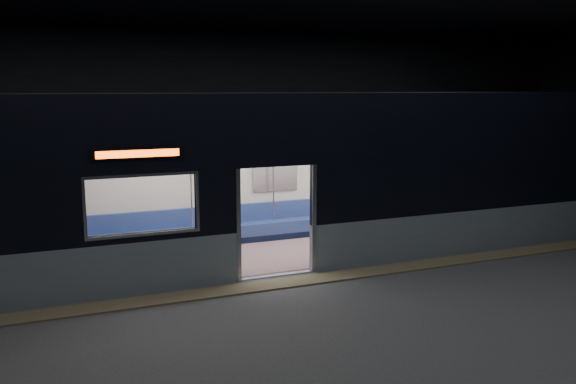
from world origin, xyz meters
TOP-DOWN VIEW (x-y plane):
  - station_floor at (0.00, 0.00)m, footprint 24.00×14.00m
  - station_envelope at (0.00, 0.00)m, footprint 24.00×14.00m
  - tactile_strip at (0.00, 0.55)m, footprint 22.80×0.50m
  - metro_car at (-0.00, 2.54)m, footprint 18.00×3.04m
  - passenger at (2.46, 3.55)m, footprint 0.39×0.66m
  - handbag at (2.42, 3.34)m, footprint 0.27×0.24m
  - transit_map at (1.08, 3.85)m, footprint 0.99×0.03m

SIDE VIEW (x-z plane):
  - station_floor at x=0.00m, z-range -0.01..0.00m
  - tactile_strip at x=0.00m, z-range 0.00..0.03m
  - handbag at x=2.42m, z-range 0.60..0.72m
  - passenger at x=2.46m, z-range 0.12..1.43m
  - transit_map at x=1.08m, z-range 1.15..1.79m
  - metro_car at x=0.00m, z-range 0.17..3.52m
  - station_envelope at x=0.00m, z-range 1.16..6.16m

